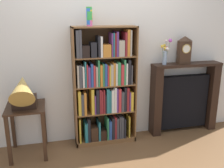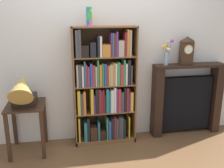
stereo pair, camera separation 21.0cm
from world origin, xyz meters
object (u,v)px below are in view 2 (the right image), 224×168
mantel_clock (187,51)px  flower_vase (167,53)px  side_table_left (27,117)px  gramophone (22,90)px  fireplace_mantel (186,100)px  bookshelf (105,90)px  cup_stack (89,17)px

mantel_clock → flower_vase: size_ratio=1.08×
side_table_left → gramophone: (0.00, -0.10, 0.40)m
fireplace_mantel → mantel_clock: 0.75m
bookshelf → mantel_clock: 1.29m
gramophone → mantel_clock: size_ratio=1.27×
side_table_left → gramophone: 0.41m
gramophone → flower_vase: (1.95, 0.24, 0.36)m
side_table_left → mantel_clock: mantel_clock is taller
fireplace_mantel → flower_vase: flower_vase is taller
side_table_left → flower_vase: (1.95, 0.14, 0.76)m
mantel_clock → side_table_left: bearing=-176.5°
cup_stack → fireplace_mantel: cup_stack is taller
side_table_left → flower_vase: 2.09m
mantel_clock → bookshelf: bearing=-178.4°
cup_stack → fireplace_mantel: bearing=1.9°
cup_stack → flower_vase: size_ratio=0.64×
fireplace_mantel → side_table_left: bearing=-176.0°
fireplace_mantel → flower_vase: (-0.36, -0.02, 0.73)m
gramophone → side_table_left: bearing=90.0°
bookshelf → side_table_left: bearing=-174.2°
gramophone → cup_stack: bearing=13.9°
bookshelf → cup_stack: cup_stack is taller
cup_stack → side_table_left: bearing=-172.6°
cup_stack → gramophone: cup_stack is taller
bookshelf → side_table_left: 1.09m
gramophone → flower_vase: 1.99m
fireplace_mantel → flower_vase: size_ratio=2.93×
bookshelf → fireplace_mantel: (1.26, 0.05, -0.24)m
cup_stack → gramophone: 1.24m
flower_vase → fireplace_mantel: bearing=3.2°
side_table_left → fireplace_mantel: (2.31, 0.16, 0.03)m
side_table_left → mantel_clock: 2.38m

